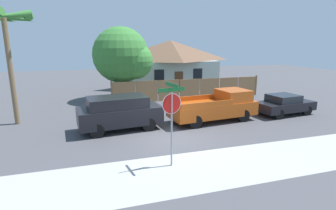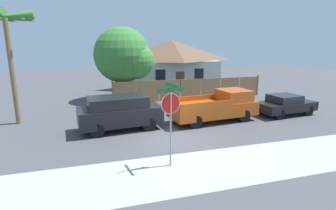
{
  "view_description": "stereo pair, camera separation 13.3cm",
  "coord_description": "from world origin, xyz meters",
  "views": [
    {
      "loc": [
        -3.97,
        -12.07,
        4.68
      ],
      "look_at": [
        -0.06,
        0.62,
        1.6
      ],
      "focal_mm": 28.0,
      "sensor_mm": 36.0,
      "label": 1
    },
    {
      "loc": [
        -3.84,
        -12.1,
        4.68
      ],
      "look_at": [
        -0.06,
        0.62,
        1.6
      ],
      "focal_mm": 28.0,
      "sensor_mm": 36.0,
      "label": 2
    }
  ],
  "objects": [
    {
      "name": "stop_sign",
      "position": [
        -1.02,
        -2.96,
        2.27
      ],
      "size": [
        1.08,
        0.97,
        3.3
      ],
      "rotation": [
        0.0,
        0.0,
        0.17
      ],
      "color": "gray",
      "rests_on": "ground"
    },
    {
      "name": "sidewalk_strip",
      "position": [
        0.0,
        -3.6,
        0.0
      ],
      "size": [
        36.0,
        3.2,
        0.01
      ],
      "color": "#A3A39E",
      "rests_on": "ground"
    },
    {
      "name": "red_suv",
      "position": [
        -2.42,
        2.15,
        1.03
      ],
      "size": [
        4.69,
        2.42,
        1.9
      ],
      "rotation": [
        0.0,
        0.0,
        0.1
      ],
      "color": "black",
      "rests_on": "ground"
    },
    {
      "name": "orange_pickup",
      "position": [
        3.55,
        2.18,
        0.92
      ],
      "size": [
        5.61,
        2.54,
        1.89
      ],
      "rotation": [
        0.0,
        0.0,
        0.1
      ],
      "color": "#B74C14",
      "rests_on": "ground"
    },
    {
      "name": "ground_plane",
      "position": [
        0.0,
        0.0,
        0.0
      ],
      "size": [
        80.0,
        80.0,
        0.0
      ],
      "primitive_type": "plane",
      "color": "#47474C"
    },
    {
      "name": "wooden_fence",
      "position": [
        4.45,
        8.82,
        0.88
      ],
      "size": [
        13.46,
        0.12,
        1.86
      ],
      "color": "#997047",
      "rests_on": "ground"
    },
    {
      "name": "parked_sedan",
      "position": [
        8.67,
        2.15,
        0.72
      ],
      "size": [
        4.18,
        2.18,
        1.38
      ],
      "rotation": [
        0.0,
        0.0,
        0.1
      ],
      "color": "black",
      "rests_on": "ground"
    },
    {
      "name": "oak_tree",
      "position": [
        -0.96,
        10.26,
        3.7
      ],
      "size": [
        4.9,
        4.67,
        6.14
      ],
      "color": "brown",
      "rests_on": "ground"
    },
    {
      "name": "palm_tree",
      "position": [
        -8.19,
        5.08,
        5.64
      ],
      "size": [
        3.19,
        3.41,
        6.53
      ],
      "color": "brown",
      "rests_on": "ground"
    },
    {
      "name": "house",
      "position": [
        4.85,
        15.59,
        2.65
      ],
      "size": [
        9.87,
        5.94,
        5.11
      ],
      "color": "#B2C1B7",
      "rests_on": "ground"
    }
  ]
}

